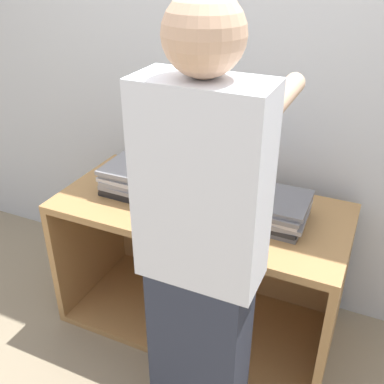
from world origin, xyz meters
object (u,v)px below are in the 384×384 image
object	(u,v)px
laptop_open	(206,189)
person	(202,263)
laptop_stack_right	(271,209)
laptop_stack_left	(139,178)

from	to	relation	value
laptop_open	person	bearing A→B (deg)	-68.31
laptop_open	laptop_stack_right	size ratio (longest dim) A/B	1.15
laptop_open	person	world-z (taller)	person
laptop_open	laptop_stack_right	xyz separation A→B (m)	(0.33, -0.06, 0.01)
laptop_open	person	distance (m)	0.68
laptop_stack_left	laptop_stack_right	world-z (taller)	laptop_stack_left
laptop_open	laptop_stack_right	bearing A→B (deg)	-10.20
laptop_stack_right	person	size ratio (longest dim) A/B	0.19
laptop_stack_left	laptop_stack_right	distance (m)	0.66
laptop_open	laptop_stack_left	bearing A→B (deg)	-169.38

